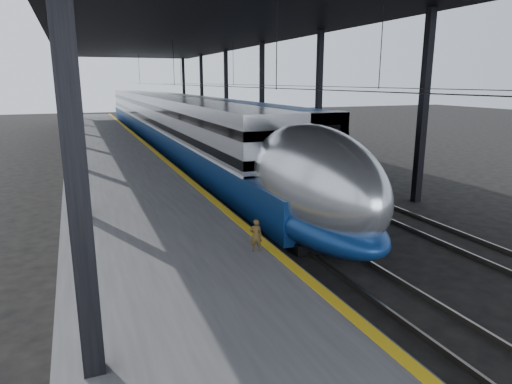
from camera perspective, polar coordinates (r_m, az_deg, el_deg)
ground at (r=14.79m, az=3.17°, el=-9.35°), size 160.00×160.00×0.00m
platform at (r=32.84m, az=-17.44°, el=3.81°), size 6.00×80.00×1.00m
yellow_strip at (r=33.07m, az=-12.66°, el=5.06°), size 0.30×80.00×0.01m
rails at (r=34.40m, az=-3.99°, el=4.12°), size 6.52×80.00×0.16m
canopy at (r=33.39m, az=-8.76°, el=19.28°), size 18.00×75.00×9.47m
tgv_train at (r=42.49m, az=-11.16°, el=8.47°), size 3.13×65.20×4.48m
second_train at (r=50.87m, az=-7.15°, el=9.44°), size 3.00×56.05×4.14m
child at (r=13.11m, az=-0.02°, el=-5.45°), size 0.40×0.32×0.97m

